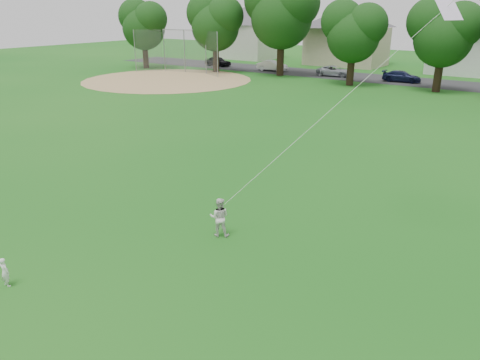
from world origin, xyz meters
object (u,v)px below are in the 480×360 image
Objects in this scene: older_boy at (219,217)px; baseball_backstop at (182,52)px; toddler at (5,272)px; kite at (326,115)px.

older_boy is 0.12× the size of baseball_backstop.
baseball_backstop is at bearing -57.25° from toddler.
toddler is at bearing 33.83° from older_boy.
toddler is at bearing -125.56° from kite.
older_boy reaches higher than toddler.
toddler is at bearing -54.29° from baseball_backstop.
toddler is 0.09× the size of kite.
kite reaches higher than baseball_backstop.
older_boy is 0.15× the size of kite.
older_boy is at bearing -142.81° from kite.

